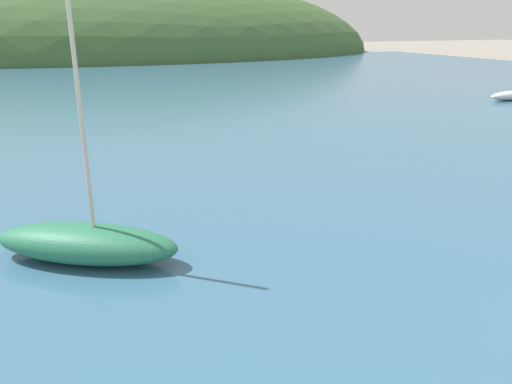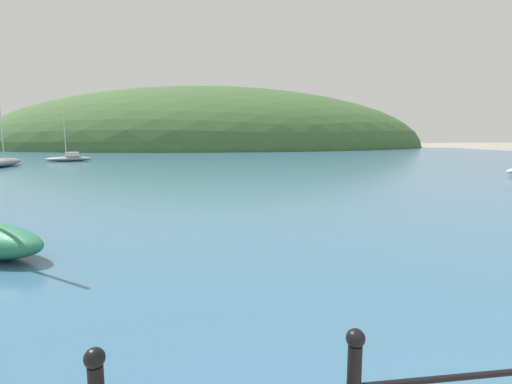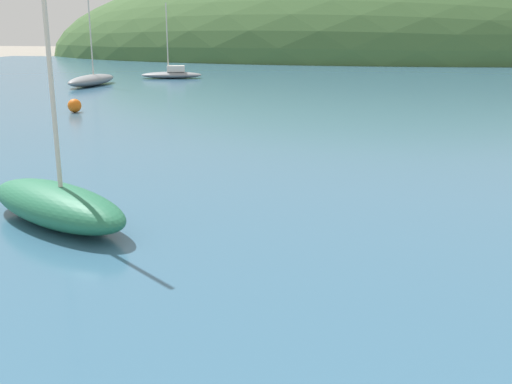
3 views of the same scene
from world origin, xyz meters
The scene contains 4 objects.
water centered at (0.00, 32.00, 0.05)m, with size 80.00×60.00×0.10m, color #386684.
far_hillside centered at (0.00, 70.10, 0.00)m, with size 75.50×41.53×20.70m.
boat_far_left centered at (-16.07, 29.79, 0.42)m, with size 1.47×4.67×5.67m.
boat_red_dinghy centered at (-13.23, 35.14, 0.37)m, with size 3.90×2.06×4.48m.
Camera 2 is at (-2.36, -0.69, 2.40)m, focal length 28.00 mm.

